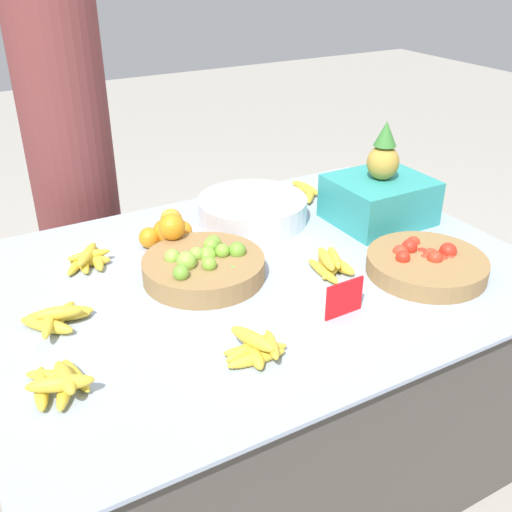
% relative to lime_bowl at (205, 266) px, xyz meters
% --- Properties ---
extents(ground_plane, '(12.00, 12.00, 0.00)m').
position_rel_lime_bowl_xyz_m(ground_plane, '(0.15, -0.04, -0.71)').
color(ground_plane, '#A39E93').
extents(market_table, '(1.58, 1.18, 0.67)m').
position_rel_lime_bowl_xyz_m(market_table, '(0.15, -0.04, -0.37)').
color(market_table, '#4C4742').
rests_on(market_table, ground_plane).
extents(lime_bowl, '(0.35, 0.35, 0.11)m').
position_rel_lime_bowl_xyz_m(lime_bowl, '(0.00, 0.00, 0.00)').
color(lime_bowl, olive).
rests_on(lime_bowl, market_table).
extents(tomato_basket, '(0.35, 0.35, 0.09)m').
position_rel_lime_bowl_xyz_m(tomato_basket, '(0.57, -0.29, -0.01)').
color(tomato_basket, olive).
rests_on(tomato_basket, market_table).
extents(orange_pile, '(0.18, 0.17, 0.14)m').
position_rel_lime_bowl_xyz_m(orange_pile, '(-0.01, 0.23, 0.02)').
color(orange_pile, orange).
rests_on(orange_pile, market_table).
extents(metal_bowl, '(0.37, 0.37, 0.08)m').
position_rel_lime_bowl_xyz_m(metal_bowl, '(0.31, 0.27, 0.01)').
color(metal_bowl, silver).
rests_on(metal_bowl, market_table).
extents(price_sign, '(0.12, 0.01, 0.10)m').
position_rel_lime_bowl_xyz_m(price_sign, '(0.23, -0.35, 0.01)').
color(price_sign, red).
rests_on(price_sign, market_table).
extents(produce_crate, '(0.32, 0.28, 0.35)m').
position_rel_lime_bowl_xyz_m(produce_crate, '(0.69, 0.06, 0.06)').
color(produce_crate, teal).
rests_on(produce_crate, market_table).
extents(banana_bunch_back_center, '(0.15, 0.18, 0.06)m').
position_rel_lime_bowl_xyz_m(banana_bunch_back_center, '(-0.48, -0.29, -0.01)').
color(banana_bunch_back_center, gold).
rests_on(banana_bunch_back_center, market_table).
extents(banana_bunch_middle_right, '(0.16, 0.15, 0.06)m').
position_rel_lime_bowl_xyz_m(banana_bunch_middle_right, '(-0.06, -0.39, -0.01)').
color(banana_bunch_middle_right, gold).
rests_on(banana_bunch_middle_right, market_table).
extents(banana_bunch_middle_left, '(0.15, 0.16, 0.06)m').
position_rel_lime_bowl_xyz_m(banana_bunch_middle_left, '(-0.27, 0.24, -0.01)').
color(banana_bunch_middle_left, gold).
rests_on(banana_bunch_middle_left, market_table).
extents(banana_bunch_front_left, '(0.19, 0.17, 0.06)m').
position_rel_lime_bowl_xyz_m(banana_bunch_front_left, '(-0.43, -0.03, -0.01)').
color(banana_bunch_front_left, gold).
rests_on(banana_bunch_front_left, market_table).
extents(banana_bunch_front_center, '(0.12, 0.18, 0.06)m').
position_rel_lime_bowl_xyz_m(banana_bunch_front_center, '(0.33, -0.15, -0.01)').
color(banana_bunch_front_center, gold).
rests_on(banana_bunch_front_center, market_table).
extents(banana_bunch_front_right, '(0.12, 0.21, 0.04)m').
position_rel_lime_bowl_xyz_m(banana_bunch_front_right, '(0.61, 0.38, -0.02)').
color(banana_bunch_front_right, gold).
rests_on(banana_bunch_front_right, market_table).
extents(vendor_person, '(0.32, 0.32, 1.55)m').
position_rel_lime_bowl_xyz_m(vendor_person, '(-0.15, 0.87, 0.01)').
color(vendor_person, brown).
rests_on(vendor_person, ground_plane).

